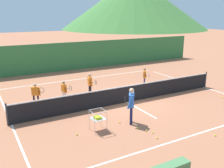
# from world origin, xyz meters

# --- Properties ---
(ground_plane) EXTENTS (120.00, 120.00, 0.00)m
(ground_plane) POSITION_xyz_m (0.00, 0.00, 0.00)
(ground_plane) COLOR #A86647
(line_baseline_near) EXTENTS (12.25, 0.08, 0.01)m
(line_baseline_near) POSITION_xyz_m (0.00, -4.71, 0.00)
(line_baseline_near) COLOR white
(line_baseline_near) RESTS_ON ground
(line_baseline_far) EXTENTS (12.25, 0.08, 0.01)m
(line_baseline_far) POSITION_xyz_m (0.00, 6.13, 0.00)
(line_baseline_far) COLOR white
(line_baseline_far) RESTS_ON ground
(line_sideline_west) EXTENTS (0.08, 10.83, 0.01)m
(line_sideline_west) POSITION_xyz_m (-6.13, 0.00, 0.00)
(line_sideline_west) COLOR white
(line_sideline_west) RESTS_ON ground
(line_sideline_east) EXTENTS (0.08, 10.83, 0.01)m
(line_sideline_east) POSITION_xyz_m (6.13, 0.00, 0.00)
(line_sideline_east) COLOR white
(line_sideline_east) RESTS_ON ground
(line_service_center) EXTENTS (0.08, 5.24, 0.01)m
(line_service_center) POSITION_xyz_m (0.00, 0.00, 0.00)
(line_service_center) COLOR white
(line_service_center) RESTS_ON ground
(tennis_net) EXTENTS (12.63, 0.08, 1.05)m
(tennis_net) POSITION_xyz_m (0.00, 0.00, 0.50)
(tennis_net) COLOR #333338
(tennis_net) RESTS_ON ground
(instructor) EXTENTS (0.57, 0.82, 1.66)m
(instructor) POSITION_xyz_m (-1.35, -2.45, 1.00)
(instructor) COLOR #191E4C
(instructor) RESTS_ON ground
(student_0) EXTENTS (0.69, 0.46, 1.28)m
(student_0) POSITION_xyz_m (-4.57, 1.84, 0.77)
(student_0) COLOR black
(student_0) RESTS_ON ground
(student_1) EXTENTS (0.47, 0.55, 1.20)m
(student_1) POSITION_xyz_m (-3.01, 1.80, 0.72)
(student_1) COLOR silver
(student_1) RESTS_ON ground
(student_2) EXTENTS (0.42, 0.70, 1.38)m
(student_2) POSITION_xyz_m (-1.31, 2.06, 0.83)
(student_2) COLOR black
(student_2) RESTS_ON ground
(student_3) EXTENTS (0.45, 0.69, 1.28)m
(student_3) POSITION_xyz_m (2.76, 2.11, 0.77)
(student_3) COLOR navy
(student_3) RESTS_ON ground
(ball_cart) EXTENTS (0.58, 0.58, 0.90)m
(ball_cart) POSITION_xyz_m (-3.00, -2.40, 0.60)
(ball_cart) COLOR #B7B7BC
(ball_cart) RESTS_ON ground
(tennis_ball_1) EXTENTS (0.07, 0.07, 0.07)m
(tennis_ball_1) POSITION_xyz_m (-1.24, -3.48, 0.03)
(tennis_ball_1) COLOR yellow
(tennis_ball_1) RESTS_ON ground
(tennis_ball_3) EXTENTS (0.07, 0.07, 0.07)m
(tennis_ball_3) POSITION_xyz_m (-1.40, -3.09, 0.03)
(tennis_ball_3) COLOR yellow
(tennis_ball_3) RESTS_ON ground
(tennis_ball_4) EXTENTS (0.07, 0.07, 0.07)m
(tennis_ball_4) POSITION_xyz_m (-3.94, -2.37, 0.03)
(tennis_ball_4) COLOR yellow
(tennis_ball_4) RESTS_ON ground
(tennis_ball_6) EXTENTS (0.07, 0.07, 0.07)m
(tennis_ball_6) POSITION_xyz_m (5.40, -2.08, 0.03)
(tennis_ball_6) COLOR yellow
(tennis_ball_6) RESTS_ON ground
(tennis_ball_7) EXTENTS (0.07, 0.07, 0.07)m
(tennis_ball_7) POSITION_xyz_m (0.94, -5.20, 0.03)
(tennis_ball_7) COLOR yellow
(tennis_ball_7) RESTS_ON ground
(tennis_ball_8) EXTENTS (0.07, 0.07, 0.07)m
(tennis_ball_8) POSITION_xyz_m (-1.81, -2.22, 0.03)
(tennis_ball_8) COLOR yellow
(tennis_ball_8) RESTS_ON ground
(tennis_ball_9) EXTENTS (0.07, 0.07, 0.07)m
(tennis_ball_9) POSITION_xyz_m (-1.11, -3.76, 0.03)
(tennis_ball_9) COLOR yellow
(tennis_ball_9) RESTS_ON ground
(tennis_ball_10) EXTENTS (0.07, 0.07, 0.07)m
(tennis_ball_10) POSITION_xyz_m (-1.27, -4.22, 0.03)
(tennis_ball_10) COLOR yellow
(tennis_ball_10) RESTS_ON ground
(windscreen_fence) EXTENTS (26.96, 0.08, 2.43)m
(windscreen_fence) POSITION_xyz_m (0.00, 9.49, 1.22)
(windscreen_fence) COLOR #33753D
(windscreen_fence) RESTS_ON ground
(hill_0) EXTENTS (45.38, 45.38, 15.78)m
(hill_0) POSITION_xyz_m (39.26, 57.76, 7.89)
(hill_0) COLOR #427A38
(hill_0) RESTS_ON ground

